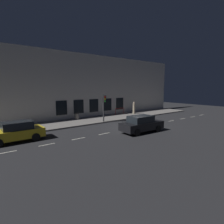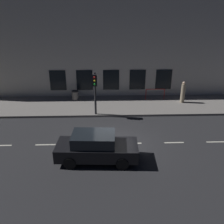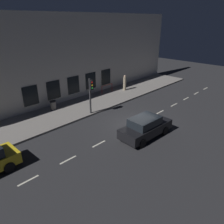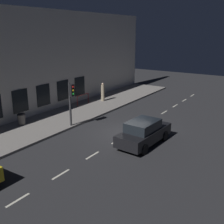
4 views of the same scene
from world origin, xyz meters
name	(u,v)px [view 4 (image 4 of 4)]	position (x,y,z in m)	size (l,w,h in m)	color
ground_plane	(129,133)	(0.00, 0.00, 0.00)	(60.00, 60.00, 0.00)	#28282B
sidewalk	(64,117)	(6.25, 0.00, 0.07)	(4.50, 32.00, 0.15)	gray
building_facade	(38,63)	(8.80, 0.00, 4.33)	(0.65, 32.00, 8.68)	beige
lane_centre_line	(136,129)	(0.00, -1.00, 0.00)	(0.12, 27.20, 0.01)	beige
traffic_light	(71,97)	(4.14, 1.30, 2.31)	(0.50, 0.32, 3.22)	#2D2D30
parked_car_1	(144,132)	(-1.69, 1.09, 0.79)	(1.99, 4.36, 1.58)	black
pedestrian_0	(103,93)	(6.57, -6.03, 1.00)	(0.44, 0.44, 1.83)	gray
trash_bin	(22,119)	(7.49, 3.19, 0.56)	(0.59, 0.59, 0.82)	slate
red_railing	(83,97)	(7.35, -3.84, 0.84)	(0.05, 1.68, 0.97)	red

